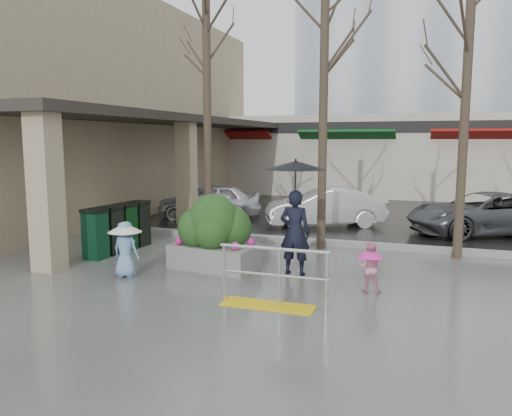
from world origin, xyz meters
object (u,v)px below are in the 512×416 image
Objects in this scene: tree_mideast at (468,48)px; car_b at (325,207)px; news_boxes at (118,228)px; handrail at (271,285)px; tree_west at (207,54)px; child_blue at (125,244)px; tree_midwest at (325,40)px; car_a at (210,201)px; car_c at (484,213)px; child_pink at (370,264)px; planter at (214,233)px; woman at (295,208)px.

tree_mideast is 6.65m from car_b.
tree_mideast is at bearing 19.03° from news_boxes.
tree_west is at bearing 124.99° from handrail.
handrail is at bearing -55.01° from tree_west.
child_blue is 0.30× the size of car_b.
tree_midwest reaches higher than car_a.
news_boxes is 10.53m from car_c.
child_pink is 4.90m from child_blue.
car_c is (4.02, 8.33, 0.25)m from handrail.
tree_mideast is 8.72m from child_blue.
car_a reaches higher than child_pink.
car_c is at bearing 25.53° from tree_west.
tree_mideast is at bearing 45.31° from car_a.
planter is 0.54× the size of car_a.
car_a is at bearing -50.74° from woman.
planter is 3.06m from news_boxes.
car_c is (8.92, 5.61, 0.03)m from news_boxes.
child_pink is 7.40m from car_c.
car_c reaches higher than child_pink.
handrail is 9.25m from car_c.
handrail is at bearing -19.78° from car_b.
news_boxes is (-1.53, -2.08, -4.48)m from tree_west.
planter is (-1.77, -2.81, -4.45)m from tree_midwest.
planter is (-3.41, 0.61, 0.26)m from child_pink.
news_boxes reaches higher than handrail.
tree_west is 6.17m from car_b.
tree_midwest is 6.04m from child_pink.
tree_west is 3.13× the size of news_boxes.
child_pink is (-1.67, -3.42, -4.33)m from tree_mideast.
child_blue reaches higher than child_pink.
car_a is 0.82× the size of car_c.
tree_west reaches higher than car_a.
woman is at bearing -23.99° from child_pink.
news_boxes is (-4.73, -2.08, -4.63)m from tree_midwest.
tree_midwest is 3.49× the size of planter.
news_boxes reaches higher than child_pink.
tree_west is 0.97× the size of tree_midwest.
tree_midwest is at bearing -127.24° from child_blue.
child_blue is at bearing 24.38° from woman.
child_blue is at bearing -47.54° from news_boxes.
car_c is (0.88, 3.53, -4.23)m from tree_mideast.
car_b reaches higher than child_blue.
news_boxes is at bearing -85.16° from car_c.
tree_west is 5.18m from news_boxes.
handrail is at bearing 43.57° from child_pink.
child_blue is at bearing -148.40° from tree_mideast.
tree_mideast reaches higher than handrail.
woman is at bearing 4.22° from planter.
child_blue is (-4.86, -0.60, 0.17)m from child_pink.
tree_west is 5.95m from child_blue.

